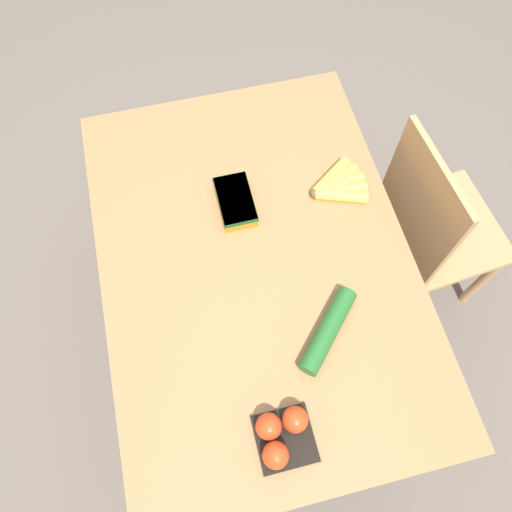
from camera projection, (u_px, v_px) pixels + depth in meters
name	position (u px, v px, depth m)	size (l,w,h in m)	color
ground_plane	(256.00, 333.00, 2.18)	(12.00, 12.00, 0.00)	#665B51
dining_table	(256.00, 274.00, 1.58)	(1.33, 0.92, 0.77)	#9E7044
chair	(431.00, 229.00, 1.84)	(0.45, 0.44, 0.94)	tan
banana_bunch	(337.00, 186.00, 1.57)	(0.18, 0.18, 0.04)	brown
tomato_pack	(281.00, 435.00, 1.24)	(0.15, 0.15, 0.08)	black
carrot_bag	(235.00, 201.00, 1.54)	(0.18, 0.10, 0.05)	orange
cucumber_near	(328.00, 330.00, 1.36)	(0.23, 0.22, 0.05)	#236028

